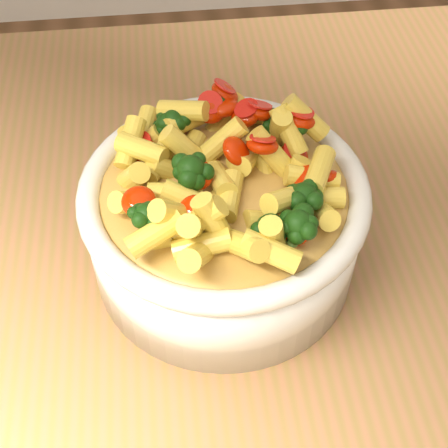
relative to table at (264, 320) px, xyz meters
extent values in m
cube|color=#A06944|center=(0.00, 0.00, 0.08)|extent=(1.20, 0.80, 0.04)
cylinder|color=white|center=(-0.04, 0.00, 0.15)|extent=(0.22, 0.22, 0.09)
ellipsoid|color=white|center=(-0.04, 0.00, 0.12)|extent=(0.21, 0.21, 0.03)
torus|color=white|center=(-0.04, 0.00, 0.19)|extent=(0.23, 0.23, 0.02)
ellipsoid|color=#E8B24F|center=(-0.04, 0.00, 0.19)|extent=(0.20, 0.20, 0.02)
camera|label=1|loc=(-0.08, -0.34, 0.54)|focal=50.00mm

